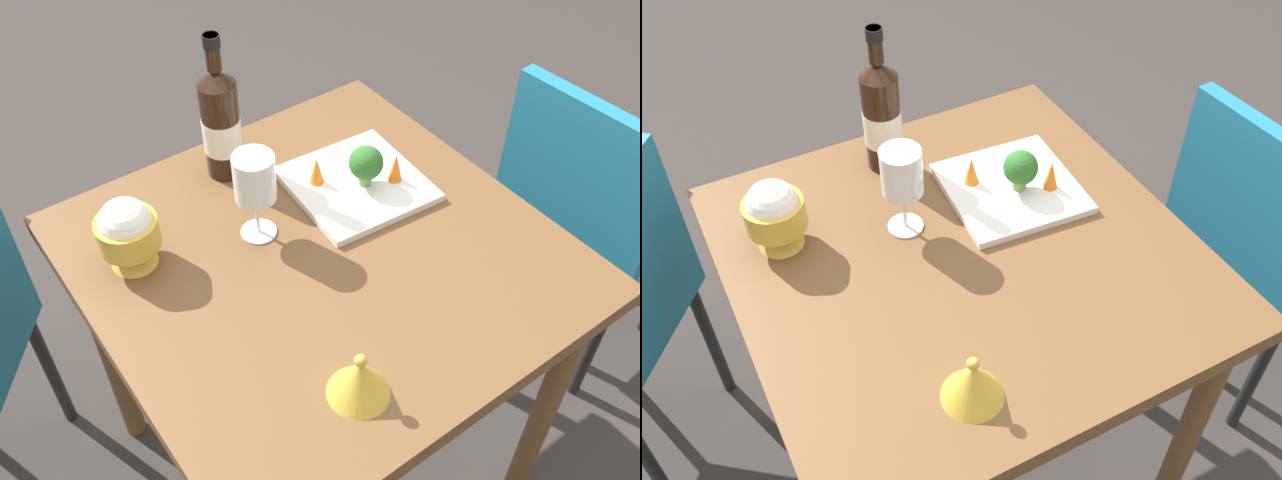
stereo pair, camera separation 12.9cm
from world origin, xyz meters
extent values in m
plane|color=#383330|center=(0.00, 0.00, 0.00)|extent=(8.00, 8.00, 0.00)
cube|color=brown|center=(0.00, 0.00, 0.74)|extent=(0.82, 0.82, 0.04)
cylinder|color=brown|center=(-0.35, -0.35, 0.36)|extent=(0.05, 0.05, 0.72)
cylinder|color=brown|center=(0.35, -0.35, 0.36)|extent=(0.05, 0.05, 0.72)
cylinder|color=brown|center=(-0.35, 0.35, 0.36)|extent=(0.05, 0.05, 0.72)
cylinder|color=black|center=(0.68, -0.21, 0.21)|extent=(0.03, 0.03, 0.43)
cylinder|color=black|center=(0.47, -0.48, 0.21)|extent=(0.03, 0.03, 0.43)
cube|color=teal|center=(-0.84, 0.07, 0.44)|extent=(0.42, 0.42, 0.02)
cube|color=teal|center=(-0.66, 0.08, 0.65)|extent=(0.06, 0.40, 0.40)
cylinder|color=black|center=(-1.00, -0.11, 0.21)|extent=(0.03, 0.03, 0.43)
cylinder|color=black|center=(-0.66, -0.09, 0.21)|extent=(0.03, 0.03, 0.43)
cylinder|color=black|center=(-0.68, 0.25, 0.21)|extent=(0.03, 0.03, 0.43)
cylinder|color=black|center=(0.02, -0.30, 0.86)|extent=(0.07, 0.07, 0.21)
cone|color=black|center=(0.02, -0.30, 0.98)|extent=(0.07, 0.07, 0.03)
cylinder|color=black|center=(0.02, -0.30, 1.03)|extent=(0.03, 0.03, 0.07)
cylinder|color=black|center=(0.02, -0.30, 1.05)|extent=(0.03, 0.03, 0.02)
cylinder|color=silver|center=(0.02, -0.30, 0.85)|extent=(0.08, 0.08, 0.07)
cylinder|color=white|center=(0.06, -0.11, 0.76)|extent=(0.07, 0.07, 0.00)
cylinder|color=white|center=(0.06, -0.11, 0.80)|extent=(0.01, 0.01, 0.08)
cylinder|color=white|center=(0.06, -0.11, 0.89)|extent=(0.08, 0.08, 0.09)
cone|color=gold|center=(0.28, -0.18, 0.78)|extent=(0.08, 0.08, 0.04)
cylinder|color=gold|center=(0.28, -0.18, 0.83)|extent=(0.11, 0.11, 0.05)
sphere|color=white|center=(0.28, -0.18, 0.85)|extent=(0.09, 0.09, 0.09)
cone|color=gold|center=(0.13, 0.28, 0.79)|extent=(0.10, 0.10, 0.07)
sphere|color=gold|center=(0.13, 0.28, 0.84)|extent=(0.02, 0.02, 0.02)
cube|color=white|center=(-0.16, -0.10, 0.76)|extent=(0.27, 0.27, 0.02)
cylinder|color=#729E4C|center=(-0.17, -0.09, 0.79)|extent=(0.03, 0.03, 0.03)
sphere|color=#2D6B28|center=(-0.17, -0.09, 0.82)|extent=(0.07, 0.07, 0.07)
cone|color=orange|center=(-0.23, -0.06, 0.80)|extent=(0.03, 0.03, 0.06)
cone|color=orange|center=(-0.10, -0.15, 0.80)|extent=(0.03, 0.03, 0.06)
camera|label=1|loc=(0.53, 0.73, 1.70)|focal=40.24mm
camera|label=2|loc=(0.42, 0.80, 1.70)|focal=40.24mm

